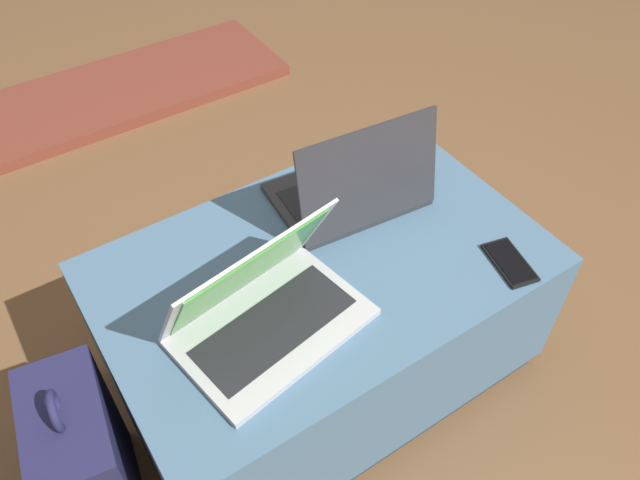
{
  "coord_description": "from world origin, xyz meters",
  "views": [
    {
      "loc": [
        -0.52,
        -0.78,
        1.47
      ],
      "look_at": [
        -0.01,
        -0.01,
        0.51
      ],
      "focal_mm": 35.0,
      "sensor_mm": 36.0,
      "label": 1
    }
  ],
  "objects_px": {
    "laptop_near": "(264,308)",
    "cell_phone": "(510,262)",
    "backpack": "(83,465)",
    "laptop_far": "(353,188)"
  },
  "relations": [
    {
      "from": "laptop_near",
      "to": "backpack",
      "type": "xyz_separation_m",
      "value": [
        -0.43,
        0.05,
        -0.29
      ]
    },
    {
      "from": "cell_phone",
      "to": "backpack",
      "type": "height_order",
      "value": "backpack"
    },
    {
      "from": "laptop_near",
      "to": "cell_phone",
      "type": "xyz_separation_m",
      "value": [
        0.54,
        -0.16,
        -0.04
      ]
    },
    {
      "from": "laptop_far",
      "to": "backpack",
      "type": "height_order",
      "value": "laptop_far"
    },
    {
      "from": "laptop_near",
      "to": "backpack",
      "type": "height_order",
      "value": "laptop_near"
    },
    {
      "from": "laptop_far",
      "to": "cell_phone",
      "type": "height_order",
      "value": "laptop_far"
    },
    {
      "from": "laptop_near",
      "to": "backpack",
      "type": "distance_m",
      "value": 0.52
    },
    {
      "from": "laptop_near",
      "to": "cell_phone",
      "type": "distance_m",
      "value": 0.56
    },
    {
      "from": "laptop_near",
      "to": "backpack",
      "type": "relative_size",
      "value": 0.91
    },
    {
      "from": "cell_phone",
      "to": "laptop_near",
      "type": "bearing_deg",
      "value": -3.27
    }
  ]
}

